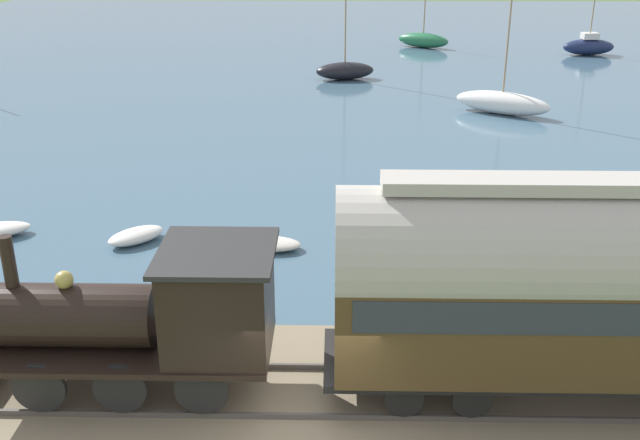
# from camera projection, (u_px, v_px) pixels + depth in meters

# --- Properties ---
(harbor_water) EXTENTS (80.00, 80.00, 0.01)m
(harbor_water) POSITION_uv_depth(u_px,v_px,m) (330.00, 56.00, 55.35)
(harbor_water) COLOR #426075
(harbor_water) RESTS_ON ground
(rail_embankment) EXTENTS (5.46, 56.00, 0.56)m
(rail_embankment) POSITION_uv_depth(u_px,v_px,m) (313.00, 402.00, 15.38)
(rail_embankment) COLOR #84755B
(rail_embankment) RESTS_ON ground
(steam_locomotive) EXTENTS (2.33, 6.27, 3.31)m
(steam_locomotive) POSITION_uv_depth(u_px,v_px,m) (152.00, 312.00, 14.67)
(steam_locomotive) COLOR black
(steam_locomotive) RESTS_ON rail_embankment
(passenger_coach) EXTENTS (2.49, 10.31, 4.56)m
(passenger_coach) POSITION_uv_depth(u_px,v_px,m) (595.00, 282.00, 14.22)
(passenger_coach) COLOR black
(passenger_coach) RESTS_ON rail_embankment
(sailboat_white) EXTENTS (3.75, 4.99, 9.44)m
(sailboat_white) POSITION_uv_depth(u_px,v_px,m) (502.00, 102.00, 38.69)
(sailboat_white) COLOR white
(sailboat_white) RESTS_ON harbor_water
(sailboat_green) EXTENTS (3.30, 4.29, 5.62)m
(sailboat_green) POSITION_uv_depth(u_px,v_px,m) (423.00, 40.00, 58.74)
(sailboat_green) COLOR #236B42
(sailboat_green) RESTS_ON harbor_water
(sailboat_black) EXTENTS (2.35, 3.94, 8.19)m
(sailboat_black) POSITION_uv_depth(u_px,v_px,m) (345.00, 70.00, 47.07)
(sailboat_black) COLOR black
(sailboat_black) RESTS_ON harbor_water
(sailboat_navy) EXTENTS (1.75, 3.88, 6.70)m
(sailboat_navy) POSITION_uv_depth(u_px,v_px,m) (589.00, 46.00, 55.49)
(sailboat_navy) COLOR #192347
(sailboat_navy) RESTS_ON harbor_water
(rowboat_near_shore) EXTENTS (1.22, 2.31, 0.35)m
(rowboat_near_shore) POSITION_uv_depth(u_px,v_px,m) (265.00, 244.00, 22.95)
(rowboat_near_shore) COLOR beige
(rowboat_near_shore) RESTS_ON harbor_water
(rowboat_off_pier) EXTENTS (1.98, 2.01, 0.43)m
(rowboat_off_pier) POSITION_uv_depth(u_px,v_px,m) (136.00, 236.00, 23.42)
(rowboat_off_pier) COLOR silver
(rowboat_off_pier) RESTS_ON harbor_water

